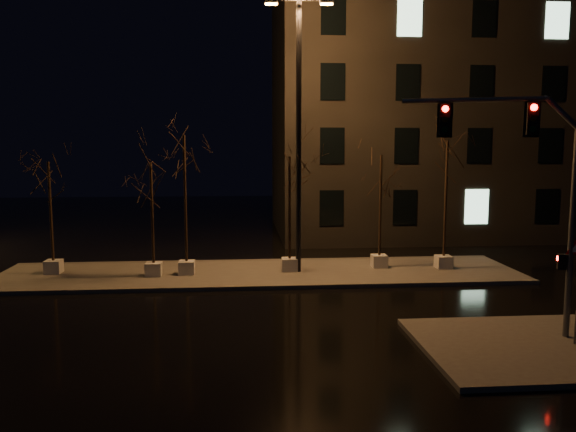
{
  "coord_description": "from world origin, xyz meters",
  "views": [
    {
      "loc": [
        -0.78,
        -17.5,
        5.45
      ],
      "look_at": [
        0.99,
        3.84,
        2.8
      ],
      "focal_mm": 35.0,
      "sensor_mm": 36.0,
      "label": 1
    }
  ],
  "objects": [
    {
      "name": "median",
      "position": [
        0.0,
        6.0,
        0.07
      ],
      "size": [
        22.0,
        5.0,
        0.15
      ],
      "primitive_type": "cube",
      "color": "#4C4944",
      "rests_on": "ground"
    },
    {
      "name": "tree_4",
      "position": [
        5.26,
        6.45,
        4.0
      ],
      "size": [
        1.8,
        1.8,
        5.07
      ],
      "color": "beige",
      "rests_on": "median"
    },
    {
      "name": "tree_2",
      "position": [
        -3.11,
        5.82,
        4.65
      ],
      "size": [
        1.8,
        1.8,
        5.93
      ],
      "color": "beige",
      "rests_on": "median"
    },
    {
      "name": "building",
      "position": [
        14.0,
        18.0,
        7.5
      ],
      "size": [
        25.0,
        12.0,
        15.0
      ],
      "primitive_type": "cube",
      "color": "black",
      "rests_on": "ground"
    },
    {
      "name": "traffic_signal_mast",
      "position": [
        7.24,
        -2.6,
        4.53
      ],
      "size": [
        5.18,
        1.89,
        6.66
      ],
      "rotation": [
        0.0,
        0.0,
        -0.33
      ],
      "color": "#56595E",
      "rests_on": "sidewalk_corner"
    },
    {
      "name": "streetlight_main",
      "position": [
        1.6,
        5.9,
        6.67
      ],
      "size": [
        2.83,
        0.52,
        11.29
      ],
      "rotation": [
        0.0,
        0.0,
        -0.07
      ],
      "color": "black",
      "rests_on": "median"
    },
    {
      "name": "sidewalk_corner",
      "position": [
        7.5,
        -3.5,
        0.07
      ],
      "size": [
        7.0,
        5.0,
        0.15
      ],
      "primitive_type": "cube",
      "color": "#4C4944",
      "rests_on": "ground"
    },
    {
      "name": "tree_1",
      "position": [
        -4.43,
        5.6,
        3.79
      ],
      "size": [
        1.8,
        1.8,
        4.79
      ],
      "color": "beige",
      "rests_on": "median"
    },
    {
      "name": "tree_5",
      "position": [
        8.02,
        6.03,
        4.49
      ],
      "size": [
        1.8,
        1.8,
        5.72
      ],
      "color": "beige",
      "rests_on": "median"
    },
    {
      "name": "tree_3",
      "position": [
        1.24,
        6.06,
        3.97
      ],
      "size": [
        1.8,
        1.8,
        5.03
      ],
      "color": "beige",
      "rests_on": "median"
    },
    {
      "name": "ground",
      "position": [
        0.0,
        0.0,
        0.0
      ],
      "size": [
        90.0,
        90.0,
        0.0
      ],
      "primitive_type": "plane",
      "color": "black",
      "rests_on": "ground"
    },
    {
      "name": "tree_0",
      "position": [
        -8.73,
        6.44,
        3.8
      ],
      "size": [
        1.8,
        1.8,
        4.81
      ],
      "color": "beige",
      "rests_on": "median"
    }
  ]
}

